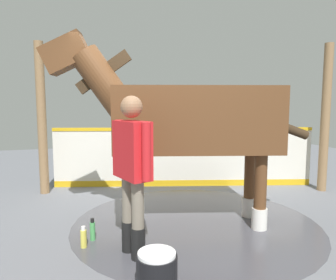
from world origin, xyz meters
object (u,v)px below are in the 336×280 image
bottle_shampoo (84,238)px  bottle_spray (93,230)px  horse (187,121)px  handler (132,165)px  wash_bucket (157,272)px

bottle_shampoo → bottle_spray: bearing=57.2°
horse → handler: 1.18m
horse → bottle_shampoo: size_ratio=13.79×
bottle_shampoo → bottle_spray: (0.11, 0.17, 0.01)m
horse → wash_bucket: bearing=75.7°
handler → wash_bucket: 1.09m
wash_bucket → bottle_spray: (-0.47, 1.21, -0.05)m
horse → handler: size_ratio=2.02×
wash_bucket → bottle_shampoo: size_ratio=1.45×
horse → bottle_spray: size_ratio=12.83×
horse → handler: (-0.86, -0.70, -0.41)m
wash_bucket → bottle_spray: wash_bucket is taller
horse → wash_bucket: 2.02m
handler → bottle_shampoo: 1.07m
horse → wash_bucket: (-0.78, -1.41, -1.23)m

